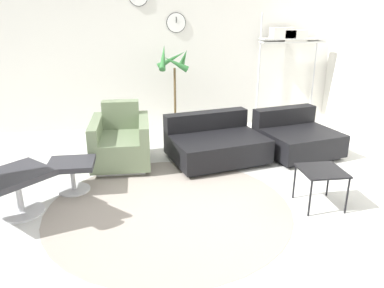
# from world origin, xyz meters

# --- Properties ---
(ground_plane) EXTENTS (12.00, 12.00, 0.00)m
(ground_plane) POSITION_xyz_m (0.00, 0.00, 0.00)
(ground_plane) COLOR silver
(wall_back) EXTENTS (12.00, 0.09, 2.80)m
(wall_back) POSITION_xyz_m (-0.00, 2.82, 1.40)
(wall_back) COLOR silver
(wall_back) RESTS_ON ground_plane
(round_rug) EXTENTS (2.52, 2.52, 0.01)m
(round_rug) POSITION_xyz_m (-0.16, -0.15, 0.00)
(round_rug) COLOR gray
(round_rug) RESTS_ON ground_plane
(ottoman) EXTENTS (0.50, 0.42, 0.36)m
(ottoman) POSITION_xyz_m (-1.20, 0.41, 0.27)
(ottoman) COLOR #BCBCC1
(ottoman) RESTS_ON ground_plane
(armchair_red) EXTENTS (0.74, 0.90, 0.79)m
(armchair_red) POSITION_xyz_m (-0.68, 1.14, 0.29)
(armchair_red) COLOR silver
(armchair_red) RESTS_ON ground_plane
(couch_low) EXTENTS (1.40, 1.19, 0.60)m
(couch_low) POSITION_xyz_m (0.58, 1.12, 0.22)
(couch_low) COLOR black
(couch_low) RESTS_ON ground_plane
(couch_second) EXTENTS (1.16, 1.13, 0.60)m
(couch_second) POSITION_xyz_m (1.77, 1.20, 0.22)
(couch_second) COLOR black
(couch_second) RESTS_ON ground_plane
(side_table) EXTENTS (0.43, 0.43, 0.41)m
(side_table) POSITION_xyz_m (1.40, -0.31, 0.36)
(side_table) COLOR black
(side_table) RESTS_ON ground_plane
(potted_plant) EXTENTS (0.50, 0.52, 1.47)m
(potted_plant) POSITION_xyz_m (0.14, 2.21, 0.57)
(potted_plant) COLOR silver
(potted_plant) RESTS_ON ground_plane
(shelf_unit) EXTENTS (1.07, 0.28, 1.91)m
(shelf_unit) POSITION_xyz_m (2.11, 2.58, 1.51)
(shelf_unit) COLOR #BCBCC1
(shelf_unit) RESTS_ON ground_plane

